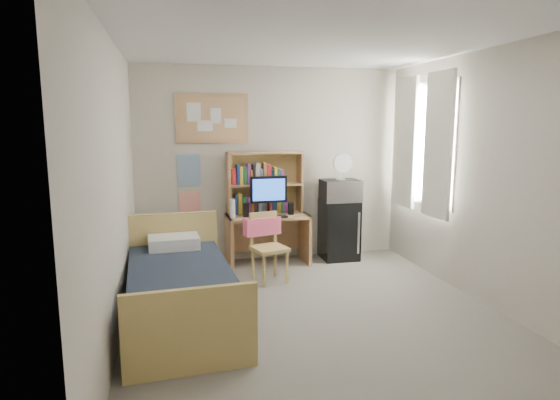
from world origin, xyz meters
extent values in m
cube|color=gray|center=(0.00, 0.00, -0.01)|extent=(3.60, 4.20, 0.02)
cube|color=white|center=(0.00, 0.00, 2.60)|extent=(3.60, 4.20, 0.02)
cube|color=beige|center=(0.00, 2.10, 1.30)|extent=(3.60, 0.04, 2.60)
cube|color=beige|center=(0.00, -2.10, 1.30)|extent=(3.60, 0.04, 2.60)
cube|color=beige|center=(-1.80, 0.00, 1.30)|extent=(0.04, 4.20, 2.60)
cube|color=beige|center=(1.80, 0.00, 1.30)|extent=(0.04, 4.20, 2.60)
cube|color=white|center=(1.75, 1.20, 1.60)|extent=(0.10, 1.40, 1.70)
cube|color=white|center=(1.72, 0.80, 1.60)|extent=(0.04, 0.55, 1.70)
cube|color=white|center=(1.72, 1.60, 1.60)|extent=(0.04, 0.55, 1.70)
cube|color=tan|center=(-0.78, 2.08, 1.92)|extent=(0.94, 0.03, 0.64)
cube|color=#2864A0|center=(-1.10, 2.09, 1.25)|extent=(0.30, 0.01, 0.42)
cube|color=#EF412A|center=(-1.10, 2.09, 0.78)|extent=(0.28, 0.01, 0.36)
cube|color=tan|center=(-0.11, 1.80, 0.33)|extent=(1.08, 0.56, 0.67)
cube|color=#D9BA66|center=(-0.23, 1.11, 0.41)|extent=(0.50, 0.50, 0.81)
cube|color=black|center=(0.91, 1.84, 0.41)|extent=(0.48, 0.48, 0.81)
cube|color=#1A2230|center=(-1.28, 0.16, 0.26)|extent=(1.07, 1.97, 0.53)
cube|color=tan|center=(-0.11, 1.95, 1.08)|extent=(1.01, 0.28, 0.82)
cube|color=black|center=(-0.11, 1.74, 0.93)|extent=(0.49, 0.05, 0.52)
cube|color=black|center=(-0.10, 1.60, 0.68)|extent=(0.42, 0.14, 0.02)
cube|color=black|center=(-0.41, 1.73, 0.76)|extent=(0.08, 0.08, 0.18)
cube|color=black|center=(0.19, 1.75, 0.75)|extent=(0.07, 0.07, 0.16)
cylinder|color=white|center=(-0.59, 1.69, 0.79)|extent=(0.07, 0.07, 0.24)
cube|color=#FB5F87|center=(-0.28, 1.30, 0.63)|extent=(0.47, 0.25, 0.22)
cube|color=#BDBCC2|center=(0.90, 1.82, 0.96)|extent=(0.51, 0.39, 0.29)
cylinder|color=white|center=(0.90, 1.82, 1.26)|extent=(0.26, 0.26, 0.32)
cube|color=white|center=(-1.32, 0.91, 0.59)|extent=(0.55, 0.40, 0.13)
camera|label=1|loc=(-1.32, -4.11, 1.85)|focal=30.00mm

